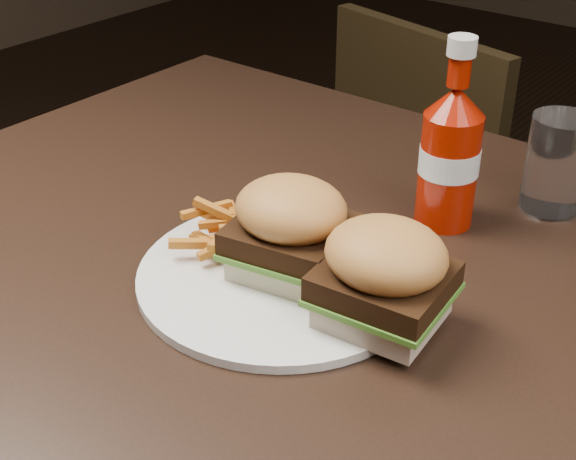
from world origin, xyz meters
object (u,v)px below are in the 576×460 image
Objects in this scene: dining_table at (381,313)px; ketchup_bottle at (448,170)px; chair_far at (466,222)px; tumbler at (557,163)px; plate at (281,275)px.

dining_table is 0.18m from ketchup_bottle.
tumbler reaches higher than chair_far.
plate is 0.21m from ketchup_bottle.
ketchup_bottle is at bearing -128.65° from tumbler.
plate is at bearing -116.28° from tumbler.
dining_table is 4.42× the size of plate.
chair_far is 1.35× the size of plate.
ketchup_bottle is at bearing 98.43° from dining_table.
ketchup_bottle reaches higher than tumbler.
ketchup_bottle reaches higher than chair_far.
plate is at bearing -156.96° from dining_table.
plate is (-0.09, -0.04, 0.03)m from dining_table.
ketchup_bottle is (0.07, 0.19, 0.06)m from plate.
tumbler is at bearing 51.35° from ketchup_bottle.
tumbler reaches higher than dining_table.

